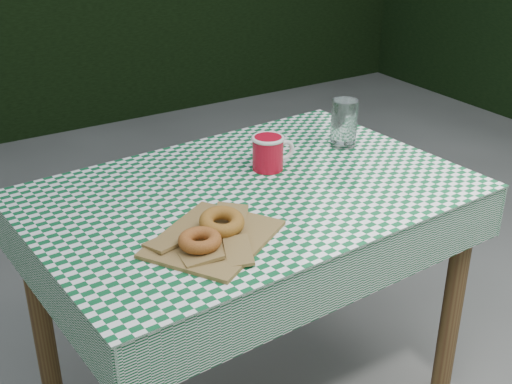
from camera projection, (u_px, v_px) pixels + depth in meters
table at (251, 306)px, 1.97m from camera, size 1.20×0.84×0.75m
tablecloth at (250, 190)px, 1.80m from camera, size 1.22×0.87×0.01m
paper_bag at (213, 238)px, 1.55m from camera, size 0.37×0.35×0.02m
bagel_front at (200, 240)px, 1.49m from camera, size 0.11×0.11×0.03m
bagel_back at (222, 222)px, 1.56m from camera, size 0.13×0.13×0.03m
coffee_mug at (268, 153)px, 1.90m from camera, size 0.19×0.19×0.10m
drinking_glass at (344, 123)px, 2.05m from camera, size 0.10×0.10×0.15m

